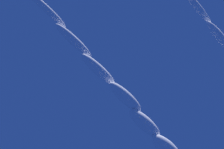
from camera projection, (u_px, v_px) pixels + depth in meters
The scene contains 0 objects.
Camera 1 is at (-23.58, -7.60, 1.73)m, focal length 77.97 mm.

